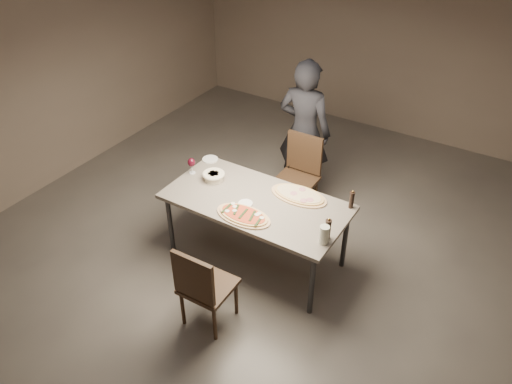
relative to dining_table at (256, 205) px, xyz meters
The scene contains 14 objects.
room 0.71m from the dining_table, ahead, with size 7.00×7.00×7.00m.
dining_table is the anchor object (origin of this frame).
zucchini_pizza 0.29m from the dining_table, 82.73° to the right, with size 0.56×0.31×0.05m.
ham_pizza 0.43m from the dining_table, 40.93° to the left, with size 0.59×0.33×0.04m.
bread_basket 0.58m from the dining_table, behind, with size 0.23×0.23×0.08m.
oil_dish 0.14m from the dining_table, 115.38° to the right, with size 0.14×0.14×0.02m.
pepper_mill_left 0.86m from the dining_table, ahead, with size 0.06×0.06×0.22m.
pepper_mill_right 0.93m from the dining_table, 24.60° to the left, with size 0.05×0.05×0.20m.
carafe 0.87m from the dining_table, 14.96° to the right, with size 0.09×0.09×0.18m.
wine_glass 0.85m from the dining_table, behind, with size 0.08×0.08×0.18m.
side_plate 0.92m from the dining_table, 155.40° to the left, with size 0.17×0.17×0.01m.
chair_near 1.02m from the dining_table, 85.56° to the right, with size 0.43×0.43×0.90m.
chair_far 1.01m from the dining_table, 92.20° to the left, with size 0.45×0.45×0.95m.
diner 1.32m from the dining_table, 96.63° to the left, with size 0.64×0.42×1.74m, color black.
Camera 1 is at (2.07, -3.33, 3.62)m, focal length 35.00 mm.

